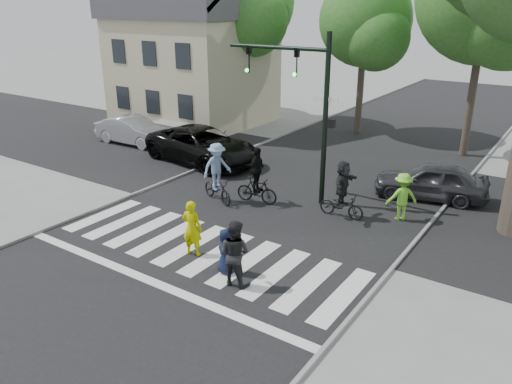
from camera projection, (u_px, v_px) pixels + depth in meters
ground at (182, 263)px, 14.04m from camera, size 120.00×120.00×0.00m
road_stem at (276, 206)px, 17.90m from camera, size 10.00×70.00×0.01m
road_cross at (315, 183)px, 20.22m from camera, size 70.00×10.00×0.01m
curb_left at (172, 179)px, 20.54m from camera, size 0.10×70.00×0.10m
curb_right at (416, 241)px, 15.23m from camera, size 0.10×70.00×0.10m
crosswalk at (197, 253)px, 14.55m from camera, size 10.00×3.85×0.01m
traffic_signal at (304, 94)px, 17.25m from camera, size 4.45×0.29×6.00m
bg_tree_0 at (185, 15)px, 31.43m from camera, size 5.46×5.20×8.97m
bg_tree_1 at (246, 6)px, 28.20m from camera, size 6.09×5.80×9.80m
bg_tree_2 at (368, 25)px, 25.74m from camera, size 5.04×4.80×8.40m
bg_tree_3 at (493, 0)px, 21.10m from camera, size 6.30×6.00×10.20m
house at (193, 58)px, 29.53m from camera, size 8.40×8.10×8.82m
pedestrian_woman at (192, 228)px, 14.22m from camera, size 0.68×0.52×1.68m
pedestrian_child at (226, 251)px, 13.31m from camera, size 0.70×0.53×1.29m
pedestrian_adult at (235, 253)px, 12.70m from camera, size 0.92×0.74×1.79m
cyclist_left at (217, 177)px, 18.08m from camera, size 1.84×1.28×2.20m
cyclist_mid at (257, 181)px, 17.96m from camera, size 1.64×1.02×2.09m
cyclist_right at (342, 192)px, 16.74m from camera, size 1.59×1.48×1.99m
car_suv at (202, 145)px, 22.62m from camera, size 6.05×3.45×1.59m
car_silver at (133, 131)px, 25.61m from camera, size 4.31×1.63×1.40m
car_grey at (431, 181)px, 18.43m from camera, size 4.30×2.51×1.37m
bystander_hivis at (402, 197)px, 16.58m from camera, size 1.20×1.13×1.63m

